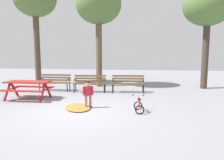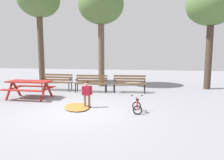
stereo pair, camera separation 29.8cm
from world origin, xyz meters
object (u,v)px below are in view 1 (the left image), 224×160
kids_bicycle (139,106)px  picnic_table (28,85)px  park_bench_left (90,82)px  park_bench_far_left (55,81)px  park_bench_right (128,82)px  child_standing (88,92)px

kids_bicycle → picnic_table: bearing=164.3°
park_bench_left → kids_bicycle: (2.47, -3.26, -0.31)m
park_bench_far_left → kids_bicycle: park_bench_far_left is taller
park_bench_right → kids_bicycle: 3.51m
park_bench_left → child_standing: bearing=-77.0°
picnic_table → park_bench_right: bearing=27.6°
park_bench_far_left → child_standing: size_ratio=1.64×
park_bench_far_left → kids_bicycle: (4.37, -3.41, -0.31)m
child_standing → picnic_table: bearing=160.3°
park_bench_right → park_bench_far_left: bearing=-179.3°
park_bench_far_left → kids_bicycle: 5.55m
kids_bicycle → park_bench_right: bearing=99.4°
park_bench_far_left → park_bench_left: size_ratio=0.99×
picnic_table → child_standing: (2.88, -1.03, -0.02)m
park_bench_far_left → child_standing: child_standing is taller
child_standing → kids_bicycle: child_standing is taller
park_bench_left → kids_bicycle: size_ratio=2.76×
child_standing → kids_bicycle: 1.84m
picnic_table → park_bench_far_left: (0.30, 2.10, -0.08)m
child_standing → kids_bicycle: bearing=-8.7°
park_bench_far_left → park_bench_right: 3.79m
picnic_table → kids_bicycle: 4.86m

